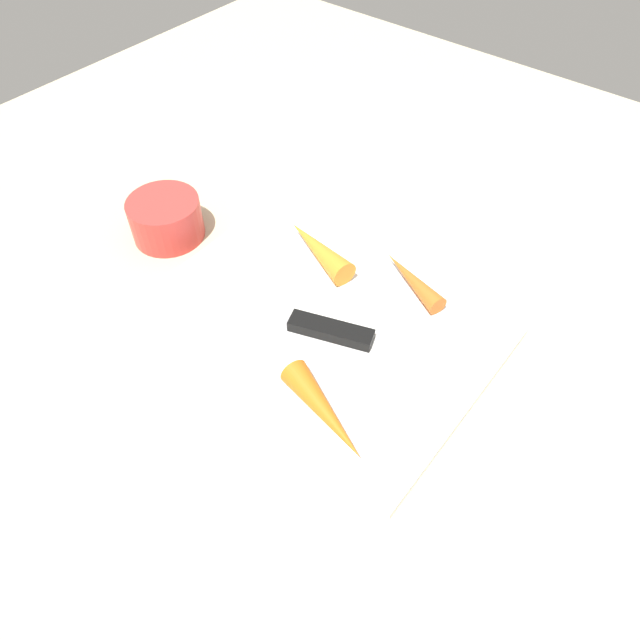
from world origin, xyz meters
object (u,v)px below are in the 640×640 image
(cutting_board, at_px, (320,324))
(small_bowl, at_px, (167,218))
(carrot_longest, at_px, (325,412))
(knife, at_px, (319,328))
(carrot_shortest, at_px, (412,280))
(carrot_medium, at_px, (318,248))

(cutting_board, distance_m, small_bowl, 0.24)
(cutting_board, xyz_separation_m, carrot_longest, (-0.08, 0.09, 0.02))
(cutting_board, distance_m, knife, 0.02)
(carrot_shortest, bearing_deg, cutting_board, 85.57)
(carrot_longest, height_order, small_bowl, small_bowl)
(carrot_longest, distance_m, carrot_medium, 0.22)
(carrot_medium, bearing_deg, carrot_longest, 146.95)
(cutting_board, xyz_separation_m, knife, (-0.01, 0.01, 0.01))
(cutting_board, bearing_deg, knife, 124.16)
(cutting_board, bearing_deg, small_bowl, -0.45)
(cutting_board, xyz_separation_m, small_bowl, (0.24, -0.00, 0.02))
(carrot_medium, bearing_deg, carrot_shortest, -148.88)
(knife, relative_size, small_bowl, 2.21)
(cutting_board, relative_size, carrot_longest, 3.24)
(cutting_board, distance_m, carrot_medium, 0.10)
(knife, height_order, carrot_medium, carrot_medium)
(carrot_longest, bearing_deg, small_bowl, -178.62)
(cutting_board, bearing_deg, carrot_shortest, -115.41)
(knife, bearing_deg, carrot_shortest, -129.06)
(carrot_longest, xyz_separation_m, carrot_medium, (0.14, -0.17, 0.00))
(knife, bearing_deg, carrot_medium, -70.43)
(cutting_board, height_order, carrot_medium, carrot_medium)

